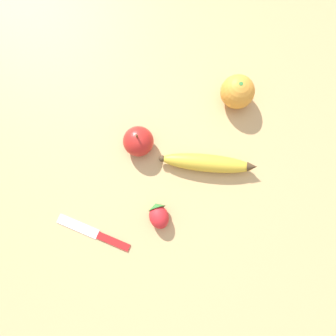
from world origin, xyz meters
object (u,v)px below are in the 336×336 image
Objects in this scene: banana at (208,163)px; strawberry at (159,215)px; orange at (237,92)px; apple at (138,141)px; paring_knife at (96,234)px.

strawberry is (0.08, 0.14, 0.00)m from banana.
apple is (0.20, 0.17, -0.01)m from orange.
orange reaches higher than paring_knife.
strawberry is at bearing 118.67° from apple.
banana is 3.18× the size of strawberry.
apple is (0.17, -0.01, 0.01)m from banana.
paring_knife is (0.13, 0.07, -0.02)m from strawberry.
strawberry is 0.41× the size of paring_knife.
orange is 1.13× the size of strawberry.
strawberry reaches higher than paring_knife.
apple reaches higher than strawberry.
strawberry is (0.12, 0.33, -0.02)m from orange.
orange is 0.27m from apple.
apple is at bearing 39.80° from orange.
strawberry is at bearing -127.28° from banana.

